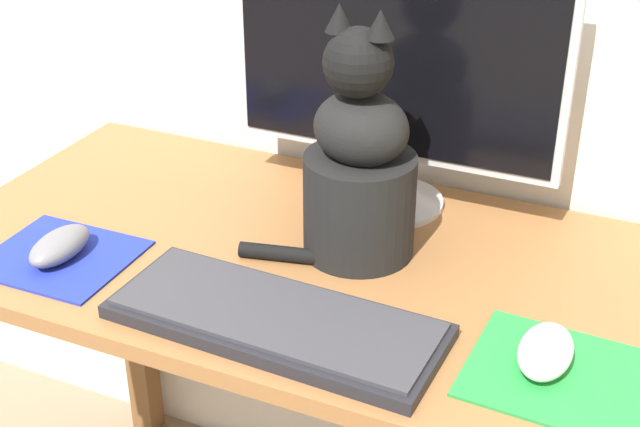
% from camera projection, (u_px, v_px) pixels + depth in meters
% --- Properties ---
extents(desk, '(1.29, 0.57, 0.72)m').
position_uv_depth(desk, '(365.00, 332.00, 1.30)').
color(desk, brown).
rests_on(desk, ground_plane).
extents(monitor, '(0.51, 0.17, 0.42)m').
position_uv_depth(monitor, '(395.00, 67.00, 1.30)').
color(monitor, '#B2B2B7').
rests_on(monitor, desk).
extents(keyboard, '(0.43, 0.18, 0.02)m').
position_uv_depth(keyboard, '(276.00, 320.00, 1.12)').
color(keyboard, black).
rests_on(keyboard, desk).
extents(mousepad_left, '(0.20, 0.18, 0.00)m').
position_uv_depth(mousepad_left, '(61.00, 257.00, 1.27)').
color(mousepad_left, '#1E2D9E').
rests_on(mousepad_left, desk).
extents(mousepad_right, '(0.22, 0.19, 0.00)m').
position_uv_depth(mousepad_right, '(559.00, 375.00, 1.04)').
color(mousepad_right, '#238438').
rests_on(mousepad_right, desk).
extents(computer_mouse_left, '(0.06, 0.11, 0.04)m').
position_uv_depth(computer_mouse_left, '(60.00, 246.00, 1.26)').
color(computer_mouse_left, slate).
rests_on(computer_mouse_left, mousepad_left).
extents(computer_mouse_right, '(0.06, 0.11, 0.04)m').
position_uv_depth(computer_mouse_right, '(546.00, 351.00, 1.04)').
color(computer_mouse_right, white).
rests_on(computer_mouse_right, mousepad_right).
extents(cat, '(0.24, 0.18, 0.36)m').
position_uv_depth(cat, '(359.00, 167.00, 1.22)').
color(cat, black).
rests_on(cat, desk).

